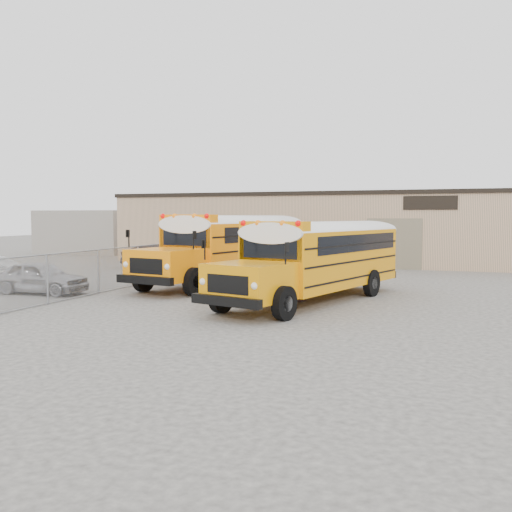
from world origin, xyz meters
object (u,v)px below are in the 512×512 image
(tarp_bundle, at_px, (288,280))
(car_dark, at_px, (160,257))
(school_bus_left, at_px, (295,238))
(car_silver, at_px, (40,277))
(school_bus_right, at_px, (384,246))

(tarp_bundle, bearing_deg, car_dark, 138.09)
(school_bus_left, xyz_separation_m, car_silver, (-6.98, -12.81, -1.21))
(school_bus_left, height_order, car_silver, school_bus_left)
(car_silver, relative_size, car_dark, 0.89)
(school_bus_left, distance_m, car_dark, 8.09)
(tarp_bundle, height_order, car_silver, tarp_bundle)
(school_bus_right, distance_m, car_silver, 14.99)
(school_bus_left, distance_m, school_bus_right, 7.38)
(school_bus_right, relative_size, tarp_bundle, 6.94)
(school_bus_left, bearing_deg, car_silver, -118.60)
(school_bus_right, distance_m, car_dark, 13.89)
(school_bus_left, height_order, school_bus_right, school_bus_left)
(tarp_bundle, relative_size, car_dark, 0.35)
(school_bus_left, height_order, car_dark, school_bus_left)
(school_bus_right, bearing_deg, tarp_bundle, -112.14)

